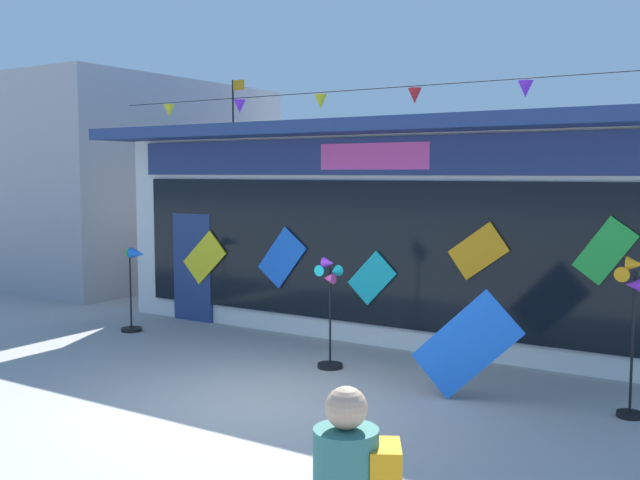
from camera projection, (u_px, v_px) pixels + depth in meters
The scene contains 7 objects.
ground_plane at pixel (264, 403), 8.82m from camera, with size 80.00×80.00×0.00m, color #9E9B99.
kite_shop_building at pixel (442, 224), 13.79m from camera, with size 10.98×6.35×4.79m.
wind_spinner_far_left at pixel (135, 282), 12.67m from camera, with size 0.57×0.36×1.47m.
wind_spinner_left at pixel (329, 302), 10.31m from camera, with size 0.37×0.36×1.58m.
wind_spinner_center_left at pixel (633, 304), 8.17m from camera, with size 0.40×0.29×1.84m.
display_kite_on_ground at pixel (467, 345), 8.89m from camera, with size 0.69×0.03×1.26m, color blue.
neighbour_building at pixel (109, 182), 19.69m from camera, with size 6.30×7.05×5.00m, color #99999E.
Camera 1 is at (5.18, -6.89, 2.77)m, focal length 41.30 mm.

